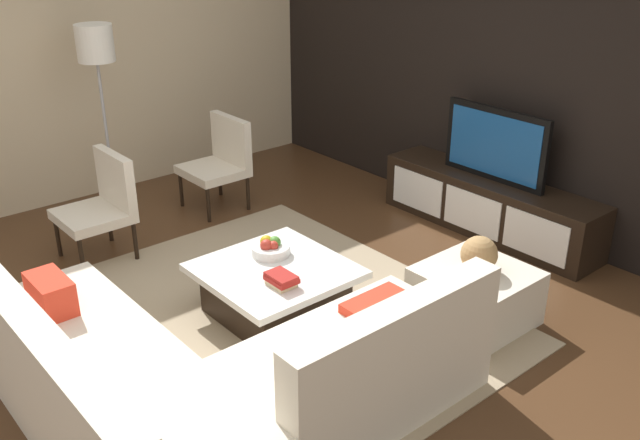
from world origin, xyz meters
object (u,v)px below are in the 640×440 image
(floor_lamp, at_px, (96,56))
(decorative_ball, at_px, (479,254))
(sectional_couch, at_px, (201,377))
(accent_chair_near, at_px, (103,201))
(fruit_bowl, at_px, (270,248))
(television, at_px, (495,144))
(ottoman, at_px, (475,296))
(coffee_table, at_px, (275,290))
(accent_chair_far, at_px, (221,158))
(book_stack, at_px, (281,280))
(media_console, at_px, (489,205))

(floor_lamp, height_order, decorative_ball, floor_lamp)
(sectional_couch, distance_m, decorative_ball, 2.04)
(sectional_couch, relative_size, accent_chair_near, 2.72)
(fruit_bowl, height_order, decorative_ball, decorative_ball)
(television, bearing_deg, ottoman, -56.11)
(accent_chair_near, xyz_separation_m, ottoman, (2.63, 1.50, -0.29))
(coffee_table, relative_size, floor_lamp, 0.55)
(coffee_table, xyz_separation_m, fruit_bowl, (-0.18, 0.10, 0.23))
(sectional_couch, bearing_deg, fruit_bowl, 126.21)
(television, height_order, fruit_bowl, television)
(sectional_couch, relative_size, coffee_table, 2.45)
(television, distance_m, floor_lamp, 3.54)
(accent_chair_far, xyz_separation_m, decorative_ball, (2.90, 0.19, 0.04))
(television, bearing_deg, accent_chair_far, -144.08)
(fruit_bowl, xyz_separation_m, book_stack, (0.41, -0.22, -0.01))
(fruit_bowl, bearing_deg, media_console, 82.69)
(ottoman, distance_m, fruit_bowl, 1.48)
(coffee_table, relative_size, book_stack, 4.64)
(sectional_couch, bearing_deg, accent_chair_near, 167.92)
(book_stack, bearing_deg, floor_lamp, 178.65)
(television, xyz_separation_m, accent_chair_near, (-1.77, -2.79, -0.33))
(decorative_ball, bearing_deg, fruit_bowl, -141.53)
(accent_chair_far, bearing_deg, ottoman, -4.00)
(media_console, relative_size, decorative_ball, 8.24)
(coffee_table, relative_size, accent_chair_far, 1.11)
(coffee_table, relative_size, decorative_ball, 3.82)
(accent_chair_near, bearing_deg, fruit_bowl, 31.90)
(floor_lamp, bearing_deg, media_console, 42.46)
(coffee_table, height_order, floor_lamp, floor_lamp)
(ottoman, height_order, fruit_bowl, fruit_bowl)
(coffee_table, height_order, ottoman, ottoman)
(accent_chair_near, xyz_separation_m, decorative_ball, (2.63, 1.50, 0.04))
(television, height_order, accent_chair_near, television)
(decorative_ball, relative_size, book_stack, 1.21)
(fruit_bowl, bearing_deg, accent_chair_near, -158.24)
(sectional_couch, distance_m, coffee_table, 1.16)
(floor_lamp, bearing_deg, accent_chair_near, -28.84)
(sectional_couch, bearing_deg, accent_chair_far, 144.71)
(coffee_table, bearing_deg, television, 87.51)
(floor_lamp, xyz_separation_m, book_stack, (2.70, -0.06, -1.06))
(accent_chair_far, bearing_deg, coffee_table, -30.69)
(media_console, distance_m, television, 0.57)
(television, xyz_separation_m, coffee_table, (-0.10, -2.30, -0.62))
(media_console, xyz_separation_m, book_stack, (0.13, -2.41, 0.17))
(accent_chair_near, relative_size, book_stack, 4.18)
(accent_chair_near, relative_size, fruit_bowl, 3.11)
(coffee_table, height_order, fruit_bowl, fruit_bowl)
(sectional_couch, bearing_deg, floor_lamp, 163.21)
(media_console, xyz_separation_m, fruit_bowl, (-0.28, -2.20, 0.18))
(media_console, xyz_separation_m, ottoman, (0.86, -1.29, -0.05))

